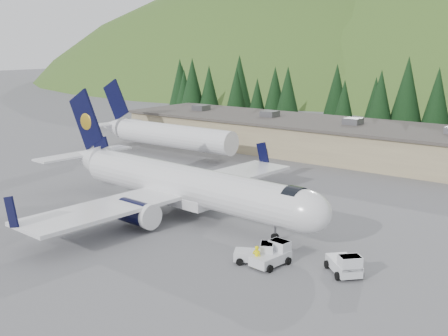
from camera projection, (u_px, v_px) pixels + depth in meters
ground at (188, 217)px, 56.78m from camera, size 600.00×600.00×0.00m
airliner at (180, 184)px, 56.77m from camera, size 36.33×34.08×12.06m
second_airliner at (161, 134)px, 87.92m from camera, size 27.50×11.00×10.05m
baggage_tug_a at (257, 254)px, 44.81m from camera, size 3.47×2.94×1.66m
baggage_tug_b at (345, 265)px, 42.34m from camera, size 3.70×3.59×1.83m
baggage_tug_c at (273, 255)px, 44.38m from camera, size 2.38×3.54×1.78m
terminal_building at (323, 137)px, 88.56m from camera, size 71.00×17.00×6.10m
ramp_worker at (257, 257)px, 43.59m from camera, size 0.79×0.65×1.86m
tree_line at (359, 96)px, 107.37m from camera, size 114.78×18.13×13.70m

